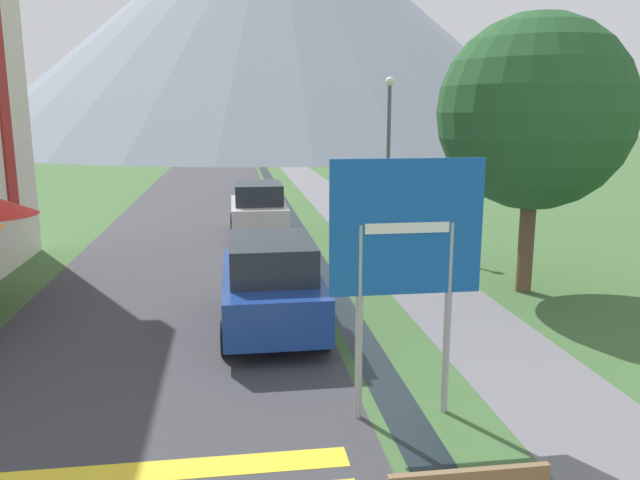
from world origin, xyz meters
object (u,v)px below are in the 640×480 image
at_px(streetlamp, 388,148).
at_px(tree_by_path, 535,113).
at_px(road_sign, 406,249).
at_px(parked_car_near, 271,283).
at_px(parked_car_far, 258,209).

relative_size(streetlamp, tree_by_path, 0.82).
distance_m(road_sign, parked_car_near, 4.42).
relative_size(parked_car_far, streetlamp, 0.75).
height_order(parked_car_far, tree_by_path, tree_by_path).
relative_size(parked_car_near, streetlamp, 0.81).
bearing_deg(streetlamp, parked_car_near, -119.68).
bearing_deg(road_sign, tree_by_path, 51.08).
bearing_deg(streetlamp, parked_car_far, 150.82).
bearing_deg(parked_car_near, parked_car_far, 89.01).
height_order(parked_car_near, tree_by_path, tree_by_path).
xyz_separation_m(parked_car_far, tree_by_path, (5.91, -7.72, 3.24)).
bearing_deg(parked_car_near, streetlamp, 60.32).
relative_size(road_sign, parked_car_near, 0.86).
bearing_deg(road_sign, parked_car_near, 112.27).
height_order(road_sign, streetlamp, streetlamp).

